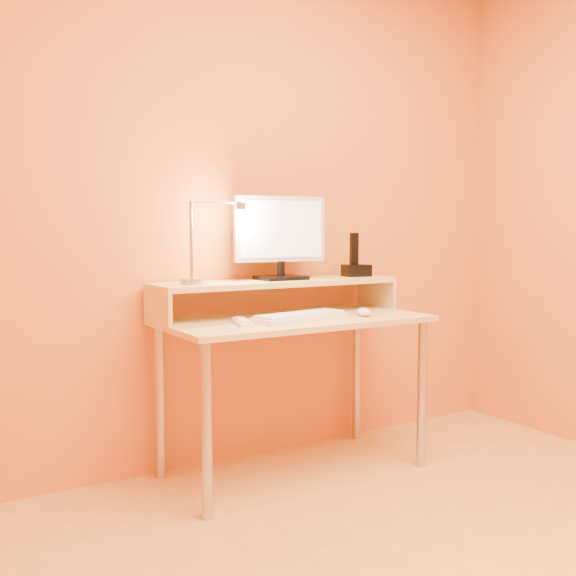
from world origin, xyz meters
TOP-DOWN VIEW (x-y plane):
  - wall_back at (0.00, 1.50)m, footprint 3.00×0.04m
  - desk_leg_fl at (-0.55, 0.93)m, footprint 0.04×0.04m
  - desk_leg_fr at (0.55, 0.93)m, footprint 0.04×0.04m
  - desk_leg_bl at (-0.55, 1.43)m, footprint 0.04×0.04m
  - desk_leg_br at (0.55, 1.43)m, footprint 0.04×0.04m
  - desk_lower at (0.00, 1.18)m, footprint 1.20×0.60m
  - shelf_riser_left at (-0.59, 1.33)m, footprint 0.02×0.30m
  - shelf_riser_right at (0.59, 1.33)m, footprint 0.02×0.30m
  - desk_shelf at (0.00, 1.33)m, footprint 1.20×0.30m
  - monitor_foot at (0.02, 1.33)m, footprint 0.22×0.16m
  - monitor_neck at (0.02, 1.33)m, footprint 0.04×0.04m
  - monitor_panel at (0.02, 1.34)m, footprint 0.45×0.10m
  - monitor_back at (0.02, 1.36)m, footprint 0.40×0.07m
  - monitor_screen at (0.02, 1.32)m, footprint 0.40×0.06m
  - lamp_base at (-0.45, 1.30)m, footprint 0.10×0.10m
  - lamp_post at (-0.45, 1.30)m, footprint 0.01×0.01m
  - lamp_arm at (-0.33, 1.30)m, footprint 0.24×0.01m
  - lamp_head at (-0.21, 1.30)m, footprint 0.04×0.04m
  - lamp_bulb at (-0.21, 1.30)m, footprint 0.03×0.03m
  - phone_dock at (0.46, 1.33)m, footprint 0.15×0.13m
  - phone_handset at (0.45, 1.33)m, footprint 0.04×0.03m
  - phone_led at (0.51, 1.28)m, footprint 0.01×0.00m
  - keyboard at (-0.03, 1.09)m, footprint 0.47×0.23m
  - mouse at (0.30, 1.05)m, footprint 0.10×0.13m
  - remote_control at (-0.31, 1.10)m, footprint 0.11×0.21m

SIDE VIEW (x-z plane):
  - desk_leg_fl at x=-0.55m, z-range 0.00..0.69m
  - desk_leg_fr at x=0.55m, z-range 0.00..0.69m
  - desk_leg_bl at x=-0.55m, z-range 0.00..0.69m
  - desk_leg_br at x=0.55m, z-range 0.00..0.69m
  - desk_lower at x=0.00m, z-range 0.70..0.72m
  - remote_control at x=-0.31m, z-range 0.72..0.74m
  - keyboard at x=-0.03m, z-range 0.72..0.74m
  - mouse at x=0.30m, z-range 0.72..0.76m
  - shelf_riser_left at x=-0.59m, z-range 0.72..0.85m
  - shelf_riser_right at x=0.59m, z-range 0.72..0.85m
  - desk_shelf at x=0.00m, z-range 0.86..0.88m
  - monitor_foot at x=0.02m, z-range 0.88..0.90m
  - lamp_base at x=-0.45m, z-range 0.88..0.90m
  - phone_dock at x=0.46m, z-range 0.88..0.94m
  - phone_led at x=0.51m, z-range 0.89..0.93m
  - monitor_neck at x=0.02m, z-range 0.90..0.97m
  - phone_handset at x=0.45m, z-range 0.94..1.10m
  - lamp_post at x=-0.45m, z-range 0.91..1.24m
  - monitor_panel at x=0.02m, z-range 0.97..1.27m
  - monitor_back at x=0.02m, z-range 0.99..1.25m
  - monitor_screen at x=0.02m, z-range 0.99..1.25m
  - lamp_bulb at x=-0.21m, z-range 1.20..1.21m
  - lamp_head at x=-0.21m, z-range 1.21..1.24m
  - lamp_arm at x=-0.33m, z-range 1.23..1.24m
  - wall_back at x=0.00m, z-range 0.00..2.50m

